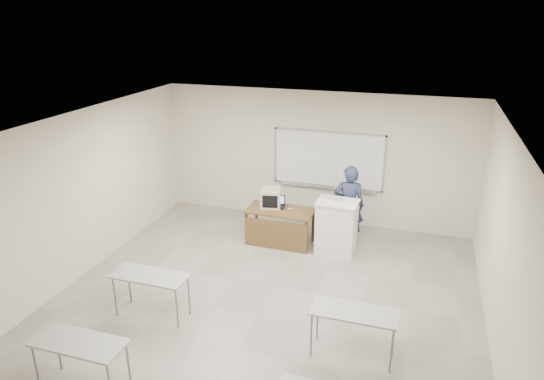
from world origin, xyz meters
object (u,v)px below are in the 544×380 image
(laptop, at_px, (278,204))
(podium, at_px, (336,227))
(instructor_desk, at_px, (279,221))
(whiteboard, at_px, (328,160))
(crt_monitor, at_px, (271,198))
(presenter, at_px, (349,206))
(keyboard, at_px, (331,198))
(mouse, at_px, (290,209))

(laptop, bearing_deg, podium, -19.42)
(podium, relative_size, laptop, 3.74)
(instructor_desk, bearing_deg, whiteboard, 65.70)
(crt_monitor, height_order, laptop, crt_monitor)
(podium, distance_m, crt_monitor, 1.51)
(instructor_desk, bearing_deg, presenter, 20.13)
(instructor_desk, xyz_separation_m, presenter, (1.35, 0.47, 0.32))
(podium, bearing_deg, keyboard, 154.62)
(instructor_desk, distance_m, keyboard, 1.21)
(whiteboard, relative_size, podium, 2.22)
(whiteboard, xyz_separation_m, instructor_desk, (-0.70, -1.48, -0.94))
(keyboard, bearing_deg, mouse, -176.02)
(whiteboard, distance_m, presenter, 1.35)
(crt_monitor, distance_m, laptop, 0.20)
(instructor_desk, xyz_separation_m, mouse, (0.20, 0.16, 0.23))
(instructor_desk, bearing_deg, laptop, 111.76)
(keyboard, bearing_deg, podium, -19.39)
(keyboard, bearing_deg, laptop, -179.87)
(instructor_desk, relative_size, presenter, 0.81)
(instructor_desk, distance_m, presenter, 1.47)
(podium, relative_size, crt_monitor, 2.42)
(crt_monitor, distance_m, presenter, 1.62)
(keyboard, bearing_deg, instructor_desk, -166.35)
(laptop, bearing_deg, presenter, -0.41)
(whiteboard, relative_size, presenter, 1.44)
(podium, xyz_separation_m, mouse, (-1.00, 0.15, 0.21))
(whiteboard, bearing_deg, keyboard, -75.85)
(crt_monitor, distance_m, mouse, 0.49)
(instructor_desk, height_order, laptop, laptop)
(whiteboard, height_order, crt_monitor, whiteboard)
(mouse, bearing_deg, podium, -15.91)
(presenter, bearing_deg, crt_monitor, 0.17)
(presenter, bearing_deg, whiteboard, -65.18)
(mouse, bearing_deg, instructor_desk, -148.51)
(whiteboard, distance_m, podium, 1.80)
(laptop, height_order, presenter, presenter)
(laptop, height_order, keyboard, keyboard)
(whiteboard, bearing_deg, podium, -71.19)
(mouse, bearing_deg, presenter, 7.54)
(podium, xyz_separation_m, keyboard, (-0.15, 0.08, 0.57))
(podium, xyz_separation_m, presenter, (0.15, 0.46, 0.30))
(whiteboard, xyz_separation_m, mouse, (-0.50, -1.32, -0.71))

